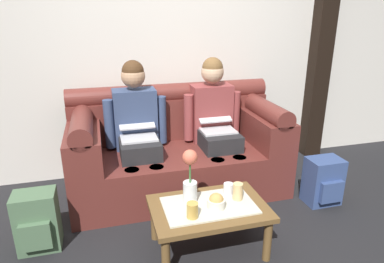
{
  "coord_description": "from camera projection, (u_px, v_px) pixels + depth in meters",
  "views": [
    {
      "loc": [
        -0.66,
        -1.73,
        1.62
      ],
      "look_at": [
        0.07,
        0.91,
        0.65
      ],
      "focal_mm": 31.98,
      "sensor_mm": 36.0,
      "label": 1
    }
  ],
  "objects": [
    {
      "name": "person_right",
      "position": [
        215.0,
        119.0,
        3.21
      ],
      "size": [
        0.56,
        0.67,
        1.22
      ],
      "color": "#232326",
      "rests_on": "ground_plane"
    },
    {
      "name": "person_left",
      "position": [
        137.0,
        126.0,
        3.03
      ],
      "size": [
        0.56,
        0.67,
        1.22
      ],
      "color": "#232326",
      "rests_on": "ground_plane"
    },
    {
      "name": "backpack_left",
      "position": [
        37.0,
        222.0,
        2.41
      ],
      "size": [
        0.29,
        0.25,
        0.44
      ],
      "color": "#4C6B4C",
      "rests_on": "ground_plane"
    },
    {
      "name": "cup_far_center",
      "position": [
        192.0,
        210.0,
        2.19
      ],
      "size": [
        0.08,
        0.08,
        0.1
      ],
      "primitive_type": "cylinder",
      "color": "gold",
      "rests_on": "coffee_table"
    },
    {
      "name": "snack_bowl",
      "position": [
        216.0,
        202.0,
        2.3
      ],
      "size": [
        0.13,
        0.13,
        0.1
      ],
      "color": "silver",
      "rests_on": "coffee_table"
    },
    {
      "name": "couch",
      "position": [
        177.0,
        151.0,
        3.22
      ],
      "size": [
        1.92,
        0.88,
        0.96
      ],
      "color": "maroon",
      "rests_on": "ground_plane"
    },
    {
      "name": "back_wall_patterned",
      "position": [
        164.0,
        29.0,
        3.34
      ],
      "size": [
        6.0,
        0.12,
        2.9
      ],
      "primitive_type": "cube",
      "color": "silver",
      "rests_on": "ground_plane"
    },
    {
      "name": "coffee_table",
      "position": [
        209.0,
        212.0,
        2.37
      ],
      "size": [
        0.8,
        0.53,
        0.36
      ],
      "color": "brown",
      "rests_on": "ground_plane"
    },
    {
      "name": "timber_pillar",
      "position": [
        323.0,
        27.0,
        3.66
      ],
      "size": [
        0.2,
        0.2,
        2.9
      ],
      "primitive_type": "cube",
      "color": "black",
      "rests_on": "ground_plane"
    },
    {
      "name": "cup_near_right",
      "position": [
        228.0,
        188.0,
        2.49
      ],
      "size": [
        0.07,
        0.07,
        0.08
      ],
      "primitive_type": "cylinder",
      "color": "silver",
      "rests_on": "coffee_table"
    },
    {
      "name": "cup_near_left",
      "position": [
        238.0,
        191.0,
        2.4
      ],
      "size": [
        0.07,
        0.07,
        0.12
      ],
      "primitive_type": "cylinder",
      "color": "#DBB77A",
      "rests_on": "coffee_table"
    },
    {
      "name": "flower_vase",
      "position": [
        190.0,
        177.0,
        2.33
      ],
      "size": [
        0.1,
        0.1,
        0.39
      ],
      "color": "silver",
      "rests_on": "coffee_table"
    },
    {
      "name": "backpack_right",
      "position": [
        323.0,
        182.0,
        3.0
      ],
      "size": [
        0.29,
        0.26,
        0.42
      ],
      "color": "#33477A",
      "rests_on": "ground_plane"
    }
  ]
}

